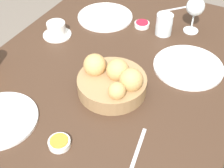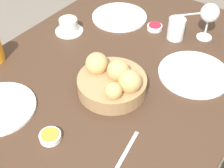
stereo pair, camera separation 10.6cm
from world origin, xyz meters
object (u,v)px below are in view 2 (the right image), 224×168
(water_tumbler, at_px, (176,29))
(jam_bowl_honey, at_px, (50,136))
(jam_bowl_berry, at_px, (155,27))
(wine_glass, at_px, (210,14))
(knife_silver, at_px, (195,14))
(fork_silver, at_px, (124,156))
(coffee_cup, at_px, (69,26))
(plate_near_left, at_px, (119,17))
(plate_far_center, at_px, (194,74))
(bread_basket, at_px, (113,81))

(water_tumbler, distance_m, jam_bowl_honey, 0.69)
(jam_bowl_honey, bearing_deg, water_tumbler, 175.11)
(jam_bowl_berry, relative_size, jam_bowl_honey, 1.00)
(wine_glass, bearing_deg, water_tumbler, -53.39)
(knife_silver, bearing_deg, fork_silver, 11.28)
(coffee_cup, xyz_separation_m, fork_silver, (0.39, 0.55, -0.03))
(water_tumbler, distance_m, fork_silver, 0.63)
(plate_near_left, xyz_separation_m, water_tumbler, (-0.00, 0.28, 0.04))
(plate_far_center, bearing_deg, knife_silver, -155.80)
(plate_far_center, distance_m, fork_silver, 0.44)
(plate_far_center, bearing_deg, fork_silver, -1.58)
(coffee_cup, relative_size, fork_silver, 0.63)
(jam_bowl_honey, bearing_deg, plate_far_center, 156.55)
(water_tumbler, xyz_separation_m, jam_bowl_honey, (0.69, -0.06, -0.03))
(coffee_cup, bearing_deg, jam_bowl_honey, 35.80)
(bread_basket, bearing_deg, jam_bowl_honey, -6.45)
(jam_bowl_honey, relative_size, knife_silver, 0.45)
(plate_far_center, xyz_separation_m, wine_glass, (-0.24, -0.07, 0.11))
(jam_bowl_berry, bearing_deg, water_tumbler, 84.99)
(fork_silver, bearing_deg, water_tumbler, -165.90)
(coffee_cup, bearing_deg, fork_silver, 54.63)
(jam_bowl_honey, relative_size, fork_silver, 0.35)
(wine_glass, xyz_separation_m, jam_bowl_honey, (0.76, -0.16, -0.10))
(plate_far_center, xyz_separation_m, jam_bowl_berry, (-0.18, -0.27, 0.01))
(fork_silver, height_order, knife_silver, same)
(bread_basket, xyz_separation_m, wine_glass, (-0.48, 0.13, 0.07))
(bread_basket, height_order, knife_silver, bread_basket)
(coffee_cup, relative_size, jam_bowl_honey, 1.82)
(wine_glass, distance_m, jam_bowl_honey, 0.78)
(jam_bowl_honey, bearing_deg, knife_silver, 177.23)
(plate_near_left, bearing_deg, wine_glass, 101.31)
(coffee_cup, bearing_deg, wine_glass, 121.02)
(jam_bowl_honey, distance_m, fork_silver, 0.23)
(plate_far_center, xyz_separation_m, fork_silver, (0.44, -0.01, -0.00))
(water_tumbler, bearing_deg, bread_basket, -3.83)
(bread_basket, xyz_separation_m, coffee_cup, (-0.19, -0.37, -0.02))
(water_tumbler, distance_m, wine_glass, 0.14)
(jam_bowl_berry, distance_m, knife_silver, 0.24)
(plate_near_left, height_order, water_tumbler, water_tumbler)
(plate_near_left, xyz_separation_m, jam_bowl_berry, (-0.01, 0.18, 0.01))
(plate_near_left, xyz_separation_m, plate_far_center, (0.17, 0.45, 0.00))
(water_tumbler, bearing_deg, plate_far_center, 44.30)
(plate_near_left, distance_m, knife_silver, 0.35)
(fork_silver, bearing_deg, knife_silver, -168.72)
(plate_far_center, relative_size, wine_glass, 1.67)
(bread_basket, height_order, jam_bowl_berry, bread_basket)
(coffee_cup, height_order, jam_bowl_honey, coffee_cup)
(plate_far_center, distance_m, jam_bowl_berry, 0.32)
(plate_far_center, bearing_deg, wine_glass, -164.81)
(knife_silver, bearing_deg, plate_near_left, -48.91)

